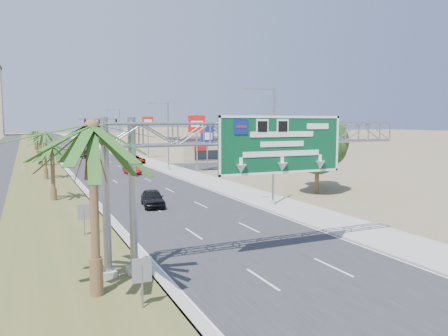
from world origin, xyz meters
name	(u,v)px	position (x,y,z in m)	size (l,w,h in m)	color
road	(75,149)	(0.00, 110.00, 0.01)	(12.00, 300.00, 0.02)	#28282B
sidewalk_right	(108,148)	(8.50, 110.00, 0.05)	(4.00, 300.00, 0.10)	#9E9B93
median_grass	(33,150)	(-10.00, 110.00, 0.06)	(7.00, 300.00, 0.12)	#4C5325
opposing_road	(2,151)	(-17.00, 110.00, 0.01)	(8.00, 300.00, 0.02)	#28282B
sign_gantry	(251,144)	(-1.06, 9.93, 6.06)	(16.75, 1.24, 7.50)	gray
palm_near	(92,128)	(-9.20, 8.00, 6.93)	(5.70, 5.70, 8.35)	brown
palm_row_b	(52,147)	(-9.50, 32.00, 4.90)	(3.99, 3.99, 5.95)	brown
palm_row_c	(44,134)	(-9.50, 48.00, 5.66)	(3.99, 3.99, 6.75)	brown
palm_row_d	(40,139)	(-9.50, 66.00, 4.42)	(3.99, 3.99, 5.45)	brown
palm_row_e	(37,132)	(-9.50, 85.00, 5.09)	(3.99, 3.99, 6.15)	brown
palm_row_f	(35,132)	(-9.50, 110.00, 4.71)	(3.99, 3.99, 5.75)	brown
streetlight_near	(272,151)	(7.30, 22.00, 4.69)	(3.27, 0.44, 10.00)	gray
streetlight_mid	(167,139)	(7.30, 52.00, 4.69)	(3.27, 0.44, 10.00)	gray
streetlight_far	(119,133)	(7.30, 88.00, 4.69)	(3.27, 0.44, 10.00)	gray
signal_mast	(124,134)	(5.17, 71.97, 4.85)	(10.28, 0.71, 8.00)	gray
store_building	(220,149)	(22.00, 66.00, 2.00)	(18.00, 10.00, 4.00)	tan
oak_near	(318,148)	(15.00, 26.00, 4.53)	(4.50, 4.50, 6.80)	brown
oak_far	(318,152)	(18.00, 30.00, 3.82)	(3.50, 3.50, 5.60)	brown
median_signback_a	(142,274)	(-7.80, 6.00, 1.45)	(0.75, 0.08, 2.08)	gray
median_signback_b	(84,215)	(-8.50, 18.00, 1.45)	(0.75, 0.08, 2.08)	gray
building_distant_right	(155,135)	(30.00, 140.00, 2.50)	(20.00, 12.00, 5.00)	tan
car_left_lane	(153,198)	(-2.00, 25.90, 0.73)	(1.71, 4.26, 1.45)	black
car_mid_lane	(132,169)	(1.50, 49.51, 0.69)	(1.46, 4.18, 1.38)	maroon
car_right_lane	(136,160)	(5.50, 64.32, 0.70)	(2.33, 5.05, 1.40)	gray
car_far	(84,154)	(-1.05, 81.00, 0.77)	(2.15, 5.28, 1.53)	black
pole_sign_red_near	(197,127)	(10.35, 47.70, 6.45)	(2.33, 1.21, 8.27)	gray
pole_sign_blue	(207,138)	(13.00, 50.31, 4.85)	(2.01, 0.44, 6.76)	gray
pole_sign_red_far	(148,124)	(10.66, 75.78, 6.64)	(2.22, 0.57, 8.41)	gray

